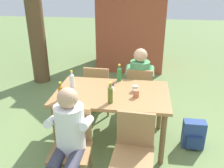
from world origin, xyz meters
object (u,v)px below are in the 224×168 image
object	(u,v)px
dining_table	(112,99)
bottle_clear	(72,80)
chair_near_left	(72,143)
person_in_plaid_shirt	(68,136)
bottle_green	(119,74)
chair_near_right	(134,148)
backpack_by_near_side	(194,135)
cup_steel	(135,89)
bottle_amber	(61,92)
table_knife	(113,87)
cup_terracotta	(136,93)
chair_far_right	(139,89)
bottle_olive	(110,94)
chair_far_left	(98,87)
brick_kiosk	(132,7)
person_in_white_shirt	(140,78)

from	to	relation	value
dining_table	bottle_clear	world-z (taller)	bottle_clear
chair_near_left	person_in_plaid_shirt	world-z (taller)	person_in_plaid_shirt
bottle_clear	bottle_green	xyz separation A→B (m)	(0.63, 0.33, 0.01)
chair_near_right	backpack_by_near_side	xyz separation A→B (m)	(0.80, 0.79, -0.30)
dining_table	cup_steel	distance (m)	0.34
bottle_clear	bottle_amber	bearing A→B (deg)	-93.65
bottle_green	table_knife	world-z (taller)	bottle_green
bottle_clear	cup_terracotta	distance (m)	0.92
chair_near_left	backpack_by_near_side	bearing A→B (deg)	27.90
chair_far_right	bottle_olive	size ratio (longest dim) A/B	3.19
chair_far_left	cup_steel	xyz separation A→B (m)	(0.66, -0.71, 0.33)
chair_far_left	cup_steel	size ratio (longest dim) A/B	10.33
cup_steel	cup_terracotta	bearing A→B (deg)	-83.27
dining_table	brick_kiosk	world-z (taller)	brick_kiosk
bottle_amber	brick_kiosk	distance (m)	3.92
cup_steel	table_knife	world-z (taller)	cup_steel
chair_far_right	chair_near_left	bearing A→B (deg)	-114.05
bottle_olive	cup_terracotta	size ratio (longest dim) A/B	2.76
chair_near_right	brick_kiosk	distance (m)	4.42
chair_far_right	bottle_amber	xyz separation A→B (m)	(-0.95, -1.09, 0.40)
person_in_white_shirt	backpack_by_near_side	size ratio (longest dim) A/B	2.96
bottle_green	cup_terracotta	size ratio (longest dim) A/B	2.64
person_in_plaid_shirt	bottle_clear	size ratio (longest dim) A/B	4.74
backpack_by_near_side	chair_far_left	bearing A→B (deg)	152.80
person_in_plaid_shirt	bottle_green	xyz separation A→B (m)	(0.40, 1.31, 0.24)
bottle_olive	bottle_amber	bearing A→B (deg)	-179.09
chair_far_left	brick_kiosk	size ratio (longest dim) A/B	0.30
person_in_white_shirt	table_knife	size ratio (longest dim) A/B	4.91
person_in_plaid_shirt	brick_kiosk	distance (m)	4.50
bottle_olive	brick_kiosk	bearing A→B (deg)	89.91
chair_near_right	backpack_by_near_side	world-z (taller)	chair_near_right
cup_terracotta	cup_steel	xyz separation A→B (m)	(-0.02, 0.17, -0.01)
bottle_olive	table_knife	distance (m)	0.48
bottle_amber	chair_near_right	bearing A→B (deg)	-26.15
chair_far_right	bottle_clear	bearing A→B (deg)	-142.94
chair_near_right	brick_kiosk	bearing A→B (deg)	94.30
chair_near_right	cup_terracotta	xyz separation A→B (m)	(-0.02, 0.68, 0.34)
chair_near_right	brick_kiosk	size ratio (longest dim) A/B	0.30
bottle_olive	cup_steel	xyz separation A→B (m)	(0.29, 0.37, -0.08)
bottle_olive	brick_kiosk	xyz separation A→B (m)	(0.01, 3.81, 0.62)
person_in_white_shirt	cup_terracotta	size ratio (longest dim) A/B	11.91
bottle_clear	backpack_by_near_side	world-z (taller)	bottle_clear
cup_terracotta	table_knife	distance (m)	0.42
bottle_amber	person_in_plaid_shirt	bearing A→B (deg)	-66.01
chair_far_right	bottle_olive	world-z (taller)	bottle_olive
chair_far_left	backpack_by_near_side	bearing A→B (deg)	-27.20
cup_steel	brick_kiosk	size ratio (longest dim) A/B	0.03
bottle_amber	cup_steel	bearing A→B (deg)	22.78
person_in_white_shirt	chair_far_left	bearing A→B (deg)	-171.04
chair_far_left	backpack_by_near_side	size ratio (longest dim) A/B	2.18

